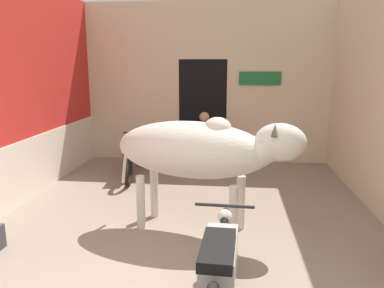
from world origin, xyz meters
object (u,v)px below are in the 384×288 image
object	(u,v)px
shopkeeper_seated	(204,140)
motorcycle_near	(219,263)
motorcycle_far	(134,153)
plastic_stool	(219,157)
cow	(200,150)

from	to	relation	value
shopkeeper_seated	motorcycle_near	bearing A→B (deg)	-83.86
motorcycle_far	shopkeeper_seated	size ratio (longest dim) A/B	1.73
plastic_stool	motorcycle_far	bearing A→B (deg)	-155.18
cow	shopkeeper_seated	distance (m)	2.97
motorcycle_near	motorcycle_far	distance (m)	4.27
cow	plastic_stool	distance (m)	3.16
motorcycle_far	shopkeeper_seated	world-z (taller)	shopkeeper_seated
motorcycle_near	plastic_stool	size ratio (longest dim) A/B	5.14
motorcycle_near	shopkeeper_seated	world-z (taller)	shopkeeper_seated
cow	plastic_stool	bearing A→B (deg)	87.72
cow	shopkeeper_seated	bearing A→B (deg)	93.38
motorcycle_near	shopkeeper_seated	size ratio (longest dim) A/B	1.76
cow	motorcycle_near	world-z (taller)	cow
motorcycle_near	cow	bearing A→B (deg)	101.23
cow	motorcycle_near	bearing A→B (deg)	-78.77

